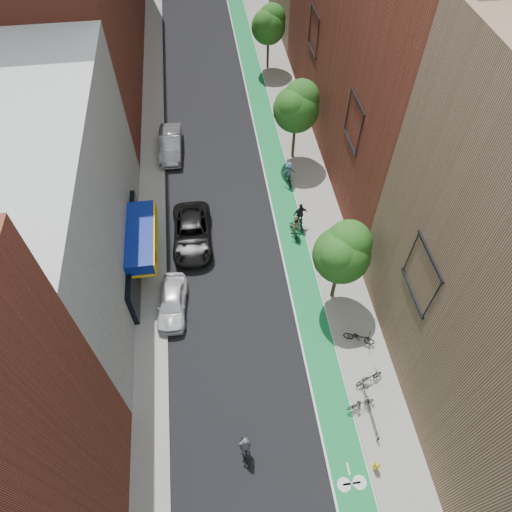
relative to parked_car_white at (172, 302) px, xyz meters
name	(u,v)px	position (x,y,z in m)	size (l,w,h in m)	color
ground	(270,474)	(4.60, -10.47, -0.73)	(160.00, 160.00, 0.00)	black
bike_lane	(270,144)	(8.60, 15.53, -0.72)	(2.00, 68.00, 0.01)	#167D3E
sidewalk_left	(153,153)	(-1.40, 15.53, -0.65)	(2.00, 68.00, 0.15)	gray
sidewalk_right	(298,141)	(11.10, 15.53, -0.65)	(3.00, 68.00, 0.15)	gray
building_left_white	(45,214)	(-6.40, 3.53, 5.27)	(8.00, 20.00, 12.00)	silver
building_right_mid_red	(389,4)	(16.60, 15.53, 10.27)	(8.00, 28.00, 22.00)	maroon
tree_near	(343,252)	(10.25, -0.45, 3.93)	(3.40, 3.36, 6.42)	#332619
tree_mid	(297,106)	(10.25, 13.55, 4.16)	(3.55, 3.53, 6.74)	#332619
tree_far	(269,24)	(10.25, 27.55, 3.77)	(3.30, 3.25, 6.21)	#332619
parked_car_white	(172,302)	(0.00, 0.00, 0.00)	(1.72, 4.27, 1.46)	silver
parked_car_black	(192,233)	(1.52, 5.50, 0.07)	(2.65, 5.75, 1.60)	black
parked_car_silver	(171,144)	(0.21, 15.54, 0.09)	(1.74, 4.98, 1.64)	gray
cyclist_lead	(245,449)	(3.49, -9.30, 0.01)	(0.76, 1.62, 2.09)	black
cyclist_lane_near	(294,228)	(8.73, 5.03, 0.06)	(0.85, 1.86, 1.92)	black
cyclist_lane_mid	(300,218)	(9.30, 5.87, 0.14)	(1.13, 1.70, 2.18)	black
cyclist_lane_far	(289,174)	(9.30, 10.52, 0.18)	(1.12, 1.58, 1.98)	black
parked_bike_near	(369,378)	(10.86, -6.40, -0.13)	(0.59, 1.70, 0.89)	black
parked_bike_mid	(361,403)	(10.00, -7.79, -0.10)	(0.45, 1.60, 0.96)	black
parked_bike_far	(359,337)	(10.99, -3.89, -0.08)	(0.66, 1.89, 0.99)	black
fire_hydrant	(376,466)	(9.90, -10.96, -0.15)	(0.28, 0.28, 0.81)	gold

